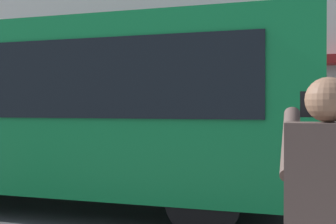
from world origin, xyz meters
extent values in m
plane|color=#38383A|center=(0.00, 0.00, 0.00)|extent=(60.00, 60.00, 0.00)
cube|color=#0F7238|center=(3.23, 0.17, 1.70)|extent=(9.00, 2.50, 2.60)
cube|color=black|center=(3.23, 1.43, 2.10)|extent=(7.60, 0.06, 1.10)
cylinder|color=black|center=(0.23, -0.93, 0.50)|extent=(1.00, 0.28, 1.00)
cylinder|color=black|center=(0.23, 1.27, 0.50)|extent=(1.00, 0.28, 1.00)
cube|color=#473833|center=(-1.17, 4.64, 1.30)|extent=(0.40, 0.24, 0.66)
sphere|color=brown|center=(-1.17, 4.64, 1.74)|extent=(0.22, 0.22, 0.22)
cylinder|color=#473833|center=(-0.99, 4.48, 1.52)|extent=(0.09, 0.48, 0.37)
cube|color=black|center=(-1.07, 4.34, 1.72)|extent=(0.07, 0.01, 0.14)
camera|label=1|loc=(-1.08, 6.91, 1.70)|focal=47.42mm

